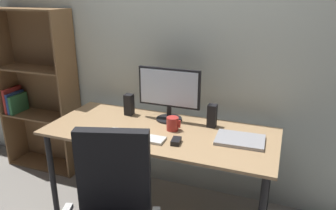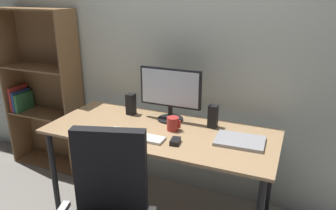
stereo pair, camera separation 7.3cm
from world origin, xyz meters
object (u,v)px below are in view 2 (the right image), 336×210
at_px(speaker_left, 131,104).
at_px(bookshelf, 44,91).
at_px(laptop, 240,141).
at_px(desk, 160,140).
at_px(mouse, 175,141).
at_px(speaker_right, 213,116).
at_px(coffee_mug, 173,124).
at_px(keyboard, 144,138).
at_px(monitor, 170,91).

bearing_deg(speaker_left, bookshelf, 171.92).
bearing_deg(speaker_left, laptop, -10.94).
distance_m(desk, bookshelf, 1.46).
bearing_deg(mouse, speaker_right, 60.00).
xyz_separation_m(mouse, coffee_mug, (-0.10, 0.19, 0.03)).
bearing_deg(laptop, bookshelf, 168.10).
bearing_deg(mouse, laptop, 18.00).
height_order(desk, speaker_right, speaker_right).
bearing_deg(keyboard, desk, 75.89).
distance_m(keyboard, laptop, 0.65).
xyz_separation_m(mouse, bookshelf, (-1.59, 0.51, 0.01)).
xyz_separation_m(desk, laptop, (0.57, 0.03, 0.09)).
relative_size(keyboard, coffee_mug, 2.82).
bearing_deg(speaker_right, coffee_mug, -146.45).
xyz_separation_m(monitor, coffee_mug, (0.09, -0.17, -0.19)).
height_order(mouse, coffee_mug, coffee_mug).
xyz_separation_m(coffee_mug, speaker_right, (0.25, 0.16, 0.04)).
relative_size(speaker_right, bookshelf, 0.11).
distance_m(keyboard, speaker_right, 0.54).
relative_size(coffee_mug, bookshelf, 0.07).
bearing_deg(coffee_mug, desk, -155.51).
height_order(coffee_mug, speaker_left, speaker_left).
relative_size(mouse, bookshelf, 0.06).
relative_size(desk, coffee_mug, 16.13).
distance_m(monitor, speaker_right, 0.37).
xyz_separation_m(desk, bookshelf, (-1.41, 0.35, 0.10)).
bearing_deg(speaker_right, mouse, -112.97).
xyz_separation_m(speaker_left, speaker_right, (0.68, 0.00, 0.00)).
bearing_deg(speaker_left, speaker_right, 0.00).
distance_m(keyboard, coffee_mug, 0.25).
bearing_deg(monitor, keyboard, -95.19).
bearing_deg(laptop, desk, -179.94).
xyz_separation_m(desk, speaker_left, (-0.35, 0.20, 0.17)).
bearing_deg(coffee_mug, speaker_right, 33.55).
bearing_deg(coffee_mug, speaker_left, 159.28).
relative_size(laptop, speaker_left, 1.88).
xyz_separation_m(mouse, laptop, (0.39, 0.18, -0.01)).
bearing_deg(bookshelf, speaker_right, -4.93).
distance_m(desk, coffee_mug, 0.16).
xyz_separation_m(desk, mouse, (0.18, -0.16, 0.10)).
xyz_separation_m(coffee_mug, speaker_left, (-0.44, 0.16, 0.04)).
bearing_deg(mouse, bookshelf, 155.19).
bearing_deg(speaker_right, laptop, -36.91).
distance_m(monitor, keyboard, 0.45).
height_order(monitor, coffee_mug, monitor).
xyz_separation_m(keyboard, mouse, (0.22, 0.02, 0.01)).
distance_m(desk, keyboard, 0.20).
height_order(monitor, keyboard, monitor).
height_order(keyboard, mouse, mouse).
relative_size(monitor, laptop, 1.52).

